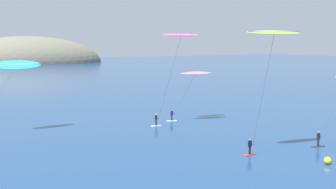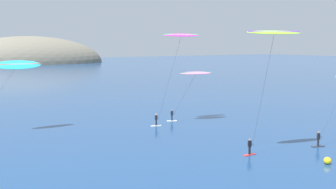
{
  "view_description": "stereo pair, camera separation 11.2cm",
  "coord_description": "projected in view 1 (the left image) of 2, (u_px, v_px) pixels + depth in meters",
  "views": [
    {
      "loc": [
        -26.16,
        -15.83,
        11.35
      ],
      "look_at": [
        1.19,
        27.2,
        5.12
      ],
      "focal_mm": 45.0,
      "sensor_mm": 36.0,
      "label": 1
    },
    {
      "loc": [
        -26.06,
        -15.89,
        11.35
      ],
      "look_at": [
        1.19,
        27.2,
        5.12
      ],
      "focal_mm": 45.0,
      "sensor_mm": 36.0,
      "label": 2
    }
  ],
  "objects": [
    {
      "name": "kitesurfer_pink",
      "position": [
        193.0,
        77.0,
        62.28
      ],
      "size": [
        7.25,
        2.02,
        7.21
      ],
      "color": "silver",
      "rests_on": "ground"
    },
    {
      "name": "marker_buoy",
      "position": [
        328.0,
        161.0,
        39.65
      ],
      "size": [
        0.7,
        0.7,
        0.7
      ],
      "primitive_type": "sphere",
      "color": "yellow",
      "rests_on": "ground"
    },
    {
      "name": "kitesurfer_magenta",
      "position": [
        179.0,
        42.0,
        57.55
      ],
      "size": [
        6.98,
        2.86,
        12.76
      ],
      "color": "silver",
      "rests_on": "ground"
    },
    {
      "name": "headland_island",
      "position": [
        22.0,
        64.0,
        232.66
      ],
      "size": [
        85.88,
        43.2,
        30.6
      ],
      "color": "#6B6656",
      "rests_on": "ground"
    },
    {
      "name": "kitesurfer_cyan",
      "position": [
        14.0,
        69.0,
        52.72
      ],
      "size": [
        9.42,
        1.51,
        9.25
      ],
      "color": "#2D2D33",
      "rests_on": "ground"
    },
    {
      "name": "kitesurfer_lime",
      "position": [
        273.0,
        41.0,
        42.34
      ],
      "size": [
        6.47,
        2.58,
        12.72
      ],
      "color": "red",
      "rests_on": "ground"
    }
  ]
}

